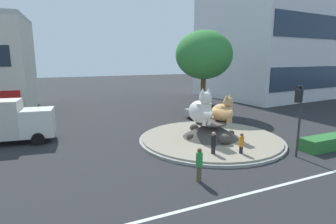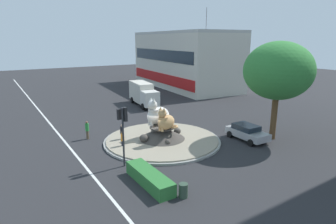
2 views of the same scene
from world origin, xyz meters
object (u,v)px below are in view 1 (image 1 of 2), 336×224
cat_statue_calico (223,111)px  pedestrian_black_shirt (213,144)px  broadleaf_tree_behind_island (204,55)px  pedestrian_green_shirt (199,164)px  cat_statue_white (201,110)px  traffic_light_mast (299,105)px  pedestrian_orange_shirt (241,145)px  sedan_on_far_lane (205,111)px

cat_statue_calico → pedestrian_black_shirt: (-2.86, -2.99, -1.34)m
cat_statue_calico → broadleaf_tree_behind_island: (4.12, 9.63, 4.30)m
broadleaf_tree_behind_island → pedestrian_black_shirt: (-6.97, -12.63, -5.64)m
pedestrian_green_shirt → pedestrian_black_shirt: pedestrian_green_shirt is taller
cat_statue_white → pedestrian_black_shirt: bearing=-19.2°
cat_statue_white → pedestrian_green_shirt: bearing=-33.4°
cat_statue_white → traffic_light_mast: bearing=35.4°
cat_statue_calico → broadleaf_tree_behind_island: broadleaf_tree_behind_island is taller
pedestrian_orange_shirt → sedan_on_far_lane: (4.23, 10.97, -0.08)m
pedestrian_black_shirt → broadleaf_tree_behind_island: bearing=28.4°
cat_statue_calico → sedan_on_far_lane: bearing=140.6°
pedestrian_green_shirt → cat_statue_white: bearing=-158.4°
pedestrian_orange_shirt → pedestrian_green_shirt: bearing=-52.9°
cat_statue_calico → pedestrian_green_shirt: size_ratio=1.33×
cat_statue_calico → broadleaf_tree_behind_island: bearing=139.9°
cat_statue_calico → sedan_on_far_lane: cat_statue_calico is taller
pedestrian_orange_shirt → pedestrian_black_shirt: size_ratio=0.94×
traffic_light_mast → broadleaf_tree_behind_island: size_ratio=0.49×
cat_statue_white → sedan_on_far_lane: 8.75m
sedan_on_far_lane → cat_statue_white: bearing=-122.1°
cat_statue_white → pedestrian_orange_shirt: (0.62, -3.87, -1.58)m
cat_statue_calico → sedan_on_far_lane: (3.02, 7.30, -1.47)m
cat_statue_white → sedan_on_far_lane: cat_statue_white is taller
pedestrian_black_shirt → sedan_on_far_lane: (5.87, 10.29, -0.12)m
cat_statue_white → pedestrian_black_shirt: cat_statue_white is taller
traffic_light_mast → broadleaf_tree_behind_island: 15.06m
traffic_light_mast → broadleaf_tree_behind_island: broadleaf_tree_behind_island is taller
traffic_light_mast → pedestrian_orange_shirt: (-3.23, 1.27, -2.49)m
sedan_on_far_lane → pedestrian_black_shirt: bearing=-117.5°
traffic_light_mast → pedestrian_black_shirt: size_ratio=2.66×
pedestrian_black_shirt → cat_statue_calico: bearing=13.6°
cat_statue_white → sedan_on_far_lane: (4.84, 7.09, -1.66)m
cat_statue_calico → traffic_light_mast: bearing=5.3°
broadleaf_tree_behind_island → pedestrian_black_shirt: bearing=-118.9°
cat_statue_calico → pedestrian_orange_shirt: 4.10m
pedestrian_black_shirt → cat_statue_white: bearing=39.5°
pedestrian_orange_shirt → pedestrian_green_shirt: size_ratio=0.90×
sedan_on_far_lane → broadleaf_tree_behind_island: bearing=66.9°
cat_statue_white → sedan_on_far_lane: bearing=144.2°
cat_statue_white → pedestrian_orange_shirt: 4.23m
broadleaf_tree_behind_island → cat_statue_white: bearing=-122.3°
cat_statue_white → pedestrian_green_shirt: size_ratio=1.52×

